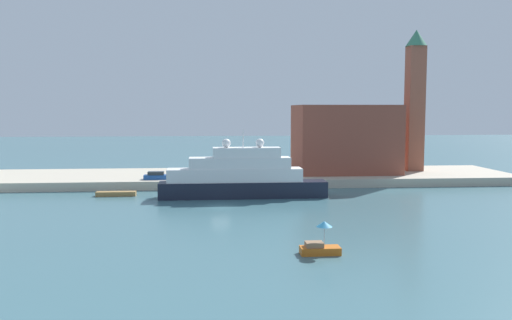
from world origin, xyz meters
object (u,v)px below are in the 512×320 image
at_px(work_barge, 116,194).
at_px(person_figure, 191,172).
at_px(bell_tower, 415,96).
at_px(small_motorboat, 320,245).
at_px(harbor_building, 345,139).
at_px(mooring_bollard, 214,178).
at_px(large_yacht, 241,178).
at_px(parked_car, 157,176).

distance_m(work_barge, person_figure, 16.73).
bearing_deg(bell_tower, small_motorboat, -118.95).
xyz_separation_m(work_barge, person_figure, (11.23, 12.25, 1.96)).
height_order(harbor_building, mooring_bollard, harbor_building).
height_order(bell_tower, person_figure, bell_tower).
height_order(work_barge, harbor_building, harbor_building).
distance_m(large_yacht, mooring_bollard, 10.59).
xyz_separation_m(bell_tower, mooring_bollard, (-39.16, -10.74, -14.13)).
bearing_deg(person_figure, large_yacht, -62.04).
bearing_deg(person_figure, work_barge, -132.51).
xyz_separation_m(harbor_building, bell_tower, (14.05, 1.05, 8.11)).
bearing_deg(large_yacht, small_motorboat, -80.52).
bearing_deg(bell_tower, large_yacht, -149.80).
xyz_separation_m(large_yacht, person_figure, (-8.13, 15.31, -0.78)).
xyz_separation_m(large_yacht, mooring_bollard, (-4.00, 9.73, -1.20)).
relative_size(bell_tower, person_figure, 15.69).
distance_m(small_motorboat, mooring_bollard, 43.89).
height_order(small_motorboat, work_barge, small_motorboat).
bearing_deg(large_yacht, parked_car, 140.46).
xyz_separation_m(small_motorboat, mooring_bollard, (-9.53, 42.83, 0.98)).
bearing_deg(mooring_bollard, small_motorboat, -77.46).
height_order(large_yacht, work_barge, large_yacht).
bearing_deg(person_figure, harbor_building, 7.99).
distance_m(small_motorboat, work_barge, 43.90).
height_order(harbor_building, bell_tower, bell_tower).
height_order(large_yacht, parked_car, large_yacht).
bearing_deg(person_figure, small_motorboat, -74.25).
relative_size(person_figure, mooring_bollard, 2.29).
xyz_separation_m(large_yacht, work_barge, (-19.35, 3.06, -2.73)).
bearing_deg(mooring_bollard, bell_tower, 15.33).
xyz_separation_m(harbor_building, parked_car, (-34.90, -8.02, -5.83)).
bearing_deg(parked_car, harbor_building, 12.95).
distance_m(large_yacht, harbor_building, 29.08).
xyz_separation_m(large_yacht, harbor_building, (21.11, 19.41, 4.83)).
xyz_separation_m(small_motorboat, work_barge, (-24.88, 36.16, -0.55)).
bearing_deg(person_figure, parked_car, -145.28).
bearing_deg(harbor_building, person_figure, -172.01).
relative_size(small_motorboat, work_barge, 0.61).
bearing_deg(bell_tower, mooring_bollard, -164.67).
xyz_separation_m(parked_car, mooring_bollard, (9.78, -1.66, -0.19)).
bearing_deg(parked_car, mooring_bollard, -9.62).
distance_m(bell_tower, person_figure, 45.69).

